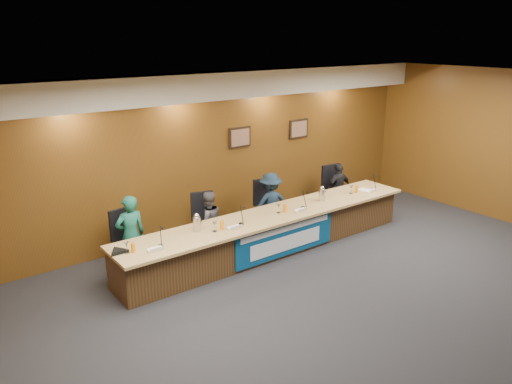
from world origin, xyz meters
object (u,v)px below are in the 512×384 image
(panelist_c, at_px, (271,204))
(office_chair_d, at_px, (335,192))
(panelist_d, at_px, (338,189))
(office_chair_b, at_px, (206,226))
(panelist_b, at_px, (208,222))
(speakerphone, at_px, (118,251))
(dais_body, at_px, (272,233))
(panelist_a, at_px, (131,235))
(banner, at_px, (286,239))
(carafe_left, at_px, (197,224))
(office_chair_a, at_px, (129,245))
(carafe_right, at_px, (322,195))
(office_chair_c, at_px, (267,210))

(panelist_c, height_order, office_chair_d, panelist_c)
(panelist_d, distance_m, office_chair_b, 3.38)
(panelist_b, bearing_deg, speakerphone, 26.40)
(dais_body, xyz_separation_m, panelist_a, (-2.45, 0.68, 0.34))
(panelist_a, bearing_deg, banner, 157.13)
(carafe_left, relative_size, speakerphone, 0.77)
(banner, bearing_deg, panelist_a, 155.96)
(dais_body, distance_m, panelist_b, 1.19)
(carafe_left, xyz_separation_m, speakerphone, (-1.38, -0.04, -0.10))
(dais_body, bearing_deg, panelist_a, 164.55)
(dais_body, relative_size, office_chair_a, 12.50)
(panelist_a, distance_m, panelist_c, 2.95)
(panelist_b, height_order, carafe_right, panelist_b)
(panelist_b, bearing_deg, dais_body, 152.51)
(dais_body, xyz_separation_m, panelist_b, (-0.95, 0.68, 0.23))
(office_chair_d, bearing_deg, panelist_b, -172.44)
(office_chair_c, bearing_deg, carafe_left, -148.10)
(office_chair_a, bearing_deg, speakerphone, -128.96)
(panelist_b, distance_m, office_chair_a, 1.50)
(panelist_b, bearing_deg, panelist_d, -172.06)
(office_chair_c, height_order, office_chair_d, same)
(panelist_a, xyz_separation_m, office_chair_b, (1.50, 0.10, -0.21))
(dais_body, relative_size, panelist_c, 4.73)
(panelist_a, height_order, panelist_c, panelist_a)
(banner, height_order, speakerphone, speakerphone)
(panelist_b, distance_m, office_chair_c, 1.46)
(banner, bearing_deg, panelist_d, 24.16)
(panelist_a, height_order, carafe_right, panelist_a)
(office_chair_b, bearing_deg, panelist_b, -73.79)
(banner, height_order, panelist_c, panelist_c)
(carafe_left, bearing_deg, office_chair_b, 50.53)
(office_chair_b, height_order, speakerphone, speakerphone)
(panelist_b, height_order, carafe_left, panelist_b)
(panelist_c, distance_m, carafe_left, 2.16)
(panelist_d, distance_m, office_chair_d, 0.15)
(office_chair_c, relative_size, carafe_left, 1.94)
(panelist_b, relative_size, office_chair_d, 2.43)
(panelist_d, relative_size, office_chair_c, 2.45)
(carafe_left, bearing_deg, panelist_d, 8.91)
(office_chair_d, bearing_deg, carafe_right, -140.22)
(dais_body, height_order, panelist_a, panelist_a)
(dais_body, xyz_separation_m, office_chair_c, (0.51, 0.78, 0.13))
(panelist_b, bearing_deg, banner, 138.99)
(carafe_left, bearing_deg, panelist_b, 46.30)
(carafe_left, bearing_deg, panelist_a, 145.30)
(office_chair_b, bearing_deg, panelist_d, 14.51)
(panelist_b, relative_size, carafe_left, 4.70)
(panelist_a, distance_m, speakerphone, 0.82)
(office_chair_a, relative_size, office_chair_c, 1.00)
(panelist_d, height_order, office_chair_c, panelist_d)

